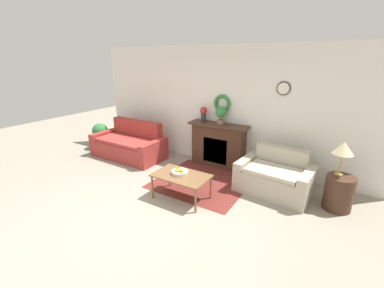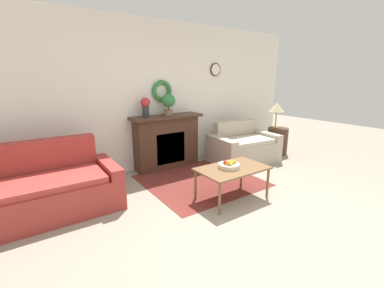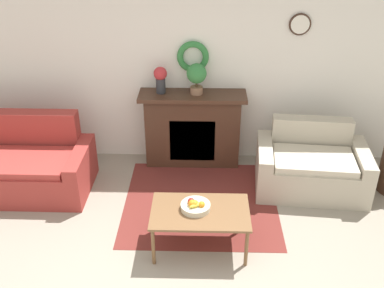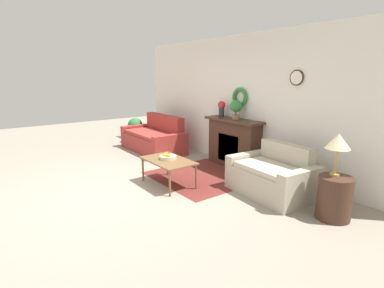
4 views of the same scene
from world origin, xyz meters
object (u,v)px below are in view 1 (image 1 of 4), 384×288
Objects in this scene: loveseat_right at (275,177)px; vase_on_mantel_left at (203,113)px; potted_plant_floor_by_couch at (100,134)px; side_table_by_loveseat at (339,193)px; fruit_bowl at (180,172)px; coffee_table at (181,177)px; fireplace at (218,145)px; couch_left at (130,145)px; table_lamp at (343,149)px; potted_plant_on_mantel at (221,113)px.

vase_on_mantel_left is (-1.87, 0.57, 0.92)m from loveseat_right.
potted_plant_floor_by_couch is at bearing -174.44° from loveseat_right.
side_table_by_loveseat is 1.73× the size of vase_on_mantel_left.
potted_plant_floor_by_couch is (-3.40, 1.06, -0.09)m from fruit_bowl.
loveseat_right is 4.64× the size of fruit_bowl.
coffee_table is at bearing -155.54° from side_table_by_loveseat.
loveseat_right is 1.41× the size of coffee_table.
fireplace is 0.73× the size of couch_left.
table_lamp is at bearing 5.44° from loveseat_right.
coffee_table is 1.40× the size of potted_plant_floor_by_couch.
potted_plant_floor_by_couch is at bearing -169.49° from fireplace.
table_lamp reaches higher than fireplace.
fireplace is 2.61m from side_table_by_loveseat.
loveseat_right is at bearing 38.40° from fruit_bowl.
loveseat_right is 1.80m from fruit_bowl.
fruit_bowl is 0.51× the size of side_table_by_loveseat.
fireplace reaches higher than fruit_bowl.
fruit_bowl is at bearing -155.01° from table_lamp.
fruit_bowl is at bearing -17.31° from potted_plant_floor_by_couch.
vase_on_mantel_left reaches higher than fireplace.
fruit_bowl is (0.07, -1.68, -0.01)m from fireplace.
potted_plant_on_mantel is at bearing 16.56° from couch_left.
table_lamp is at bearing 1.62° from couch_left.
potted_plant_floor_by_couch is at bearing -179.40° from table_lamp.
loveseat_right is (3.65, 0.10, -0.01)m from couch_left.
coffee_table is (0.12, -1.70, -0.10)m from fireplace.
fireplace is at bearing 166.60° from side_table_by_loveseat.
loveseat_right reaches higher than fruit_bowl.
table_lamp is (1.00, 0.01, 0.75)m from loveseat_right.
table_lamp reaches higher than coffee_table.
fireplace is at bearing 10.51° from potted_plant_floor_by_couch.
table_lamp is 1.67× the size of vase_on_mantel_left.
fireplace is 0.99× the size of loveseat_right.
couch_left is 5.48× the size of vase_on_mantel_left.
couch_left reaches higher than potted_plant_floor_by_couch.
side_table_by_loveseat is at bearing -38.66° from table_lamp.
table_lamp reaches higher than potted_plant_floor_by_couch.
table_lamp is 2.93m from vase_on_mantel_left.
table_lamp is 2.49m from potted_plant_on_mantel.
side_table_by_loveseat is 3.13m from vase_on_mantel_left.
couch_left is at bearing -159.35° from vase_on_mantel_left.
side_table_by_loveseat is (2.41, 1.10, -0.12)m from coffee_table.
fireplace reaches higher than loveseat_right.
potted_plant_on_mantel is (-1.42, 0.55, 0.96)m from loveseat_right.
potted_plant_on_mantel is (-0.02, 1.66, 0.75)m from fruit_bowl.
potted_plant_on_mantel is (0.05, -0.01, 0.74)m from fireplace.
fireplace is 4.02× the size of vase_on_mantel_left.
vase_on_mantel_left is (-2.87, 0.56, 0.16)m from table_lamp.
side_table_by_loveseat is (2.53, -0.60, -0.22)m from fireplace.
coffee_table is at bearing -154.13° from table_lamp.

